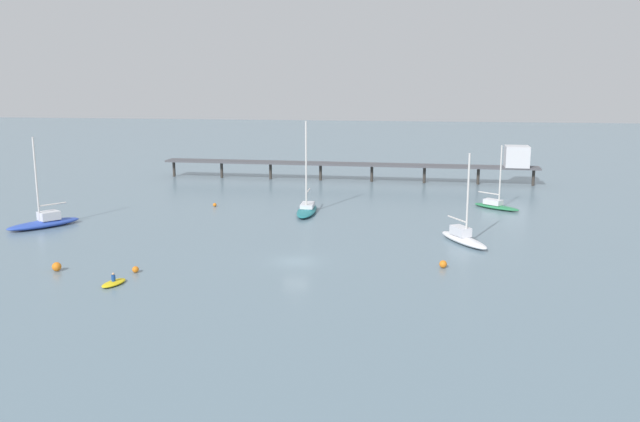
{
  "coord_description": "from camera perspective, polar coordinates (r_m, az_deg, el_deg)",
  "views": [
    {
      "loc": [
        11.3,
        -64.95,
        18.78
      ],
      "look_at": [
        0.0,
        18.17,
        1.5
      ],
      "focal_mm": 38.13,
      "sensor_mm": 36.0,
      "label": 1
    }
  ],
  "objects": [
    {
      "name": "mooring_buoy_far",
      "position": [
        67.36,
        10.29,
        -4.41
      ],
      "size": [
        0.75,
        0.75,
        0.75
      ],
      "primitive_type": "sphere",
      "color": "orange",
      "rests_on": "ground_plane"
    },
    {
      "name": "pier",
      "position": [
        117.51,
        7.93,
        4.15
      ],
      "size": [
        65.21,
        5.58,
        6.63
      ],
      "color": "#4C4C51",
      "rests_on": "ground_plane"
    },
    {
      "name": "mooring_buoy_outer",
      "position": [
        67.1,
        -15.23,
        -4.76
      ],
      "size": [
        0.63,
        0.63,
        0.63
      ],
      "primitive_type": "sphere",
      "color": "orange",
      "rests_on": "ground_plane"
    },
    {
      "name": "mooring_buoy_near",
      "position": [
        97.22,
        -8.83,
        0.52
      ],
      "size": [
        0.52,
        0.52,
        0.52
      ],
      "primitive_type": "sphere",
      "color": "orange",
      "rests_on": "ground_plane"
    },
    {
      "name": "ground_plane",
      "position": [
        68.55,
        -2.05,
        -4.27
      ],
      "size": [
        400.0,
        400.0,
        0.0
      ],
      "primitive_type": "plane",
      "color": "slate"
    },
    {
      "name": "sailboat_blue",
      "position": [
        89.93,
        -22.12,
        -0.81
      ],
      "size": [
        7.51,
        8.7,
        11.12
      ],
      "color": "#2D4CB7",
      "rests_on": "ground_plane"
    },
    {
      "name": "dinghy_yellow",
      "position": [
        63.93,
        -16.93,
        -5.77
      ],
      "size": [
        1.99,
        3.13,
        1.14
      ],
      "color": "yellow",
      "rests_on": "ground_plane"
    },
    {
      "name": "sailboat_white",
      "position": [
        77.21,
        11.93,
        -2.14
      ],
      "size": [
        5.81,
        8.25,
        10.14
      ],
      "color": "white",
      "rests_on": "ground_plane"
    },
    {
      "name": "sailboat_green",
      "position": [
        97.63,
        14.54,
        0.52
      ],
      "size": [
        6.71,
        5.9,
        8.9
      ],
      "color": "#287F4C",
      "rests_on": "ground_plane"
    },
    {
      "name": "mooring_buoy_mid",
      "position": [
        69.95,
        -21.23,
        -4.38
      ],
      "size": [
        0.87,
        0.87,
        0.87
      ],
      "primitive_type": "sphere",
      "color": "orange",
      "rests_on": "ground_plane"
    },
    {
      "name": "sailboat_teal",
      "position": [
        91.65,
        -1.11,
        0.23
      ],
      "size": [
        2.67,
        9.5,
        12.44
      ],
      "color": "#1E727A",
      "rests_on": "ground_plane"
    }
  ]
}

